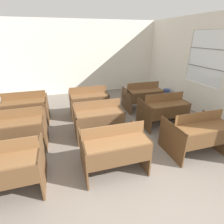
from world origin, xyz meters
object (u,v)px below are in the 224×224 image
Objects in this scene: bench_third_center at (89,101)px; wastepaper_bin at (166,94)px; bench_second_left at (18,128)px; bench_front_left at (3,167)px; bench_front_right at (196,132)px; bench_third_right at (142,96)px; bench_front_center at (114,147)px; bench_second_center at (98,118)px; bench_second_right at (163,109)px; bench_third_left at (26,107)px.

bench_third_center reaches higher than wastepaper_bin.
bench_front_left is at bearing -89.78° from bench_second_left.
bench_third_right is at bearing 90.02° from bench_front_right.
bench_front_right is (1.78, 0.01, 0.00)m from bench_front_center.
bench_front_center is 1.27m from bench_second_center.
bench_third_right is (3.54, 1.24, 0.00)m from bench_second_left.
bench_second_center is 1.26m from bench_third_center.
bench_front_center is (1.75, -0.01, 0.00)m from bench_front_left.
bench_front_right is 3.09m from bench_third_center.
bench_second_center is at bearing 35.59° from bench_front_left.
bench_third_right reaches higher than wastepaper_bin.
bench_front_left is 3.78m from bench_second_right.
bench_third_left is (-3.54, 2.50, 0.00)m from bench_front_right.
bench_front_center and bench_front_right have the same top height.
bench_second_right is (3.56, 1.27, 0.00)m from bench_front_left.
bench_second_left is (-3.54, 1.24, 0.00)m from bench_front_right.
bench_third_center is at bearing 178.93° from bench_third_right.
bench_third_left is at bearing -172.16° from wastepaper_bin.
bench_third_right is (1.78, -0.03, 0.00)m from bench_third_center.
bench_front_center is at bearing -144.57° from bench_second_right.
bench_front_center is 2.21m from bench_second_right.
bench_front_right and bench_third_right have the same top height.
bench_front_center and bench_second_center have the same top height.
bench_third_center is at bearing 55.22° from bench_front_left.
bench_front_center is at bearing -125.51° from bench_third_right.
bench_second_right is at bearing 35.43° from bench_front_center.
bench_front_center is at bearing -179.64° from bench_front_right.
bench_second_left is (-1.76, 1.26, 0.00)m from bench_front_center.
bench_front_left is 4.33m from bench_third_right.
bench_third_right is at bearing -153.41° from wastepaper_bin.
wastepaper_bin is (1.38, 3.18, -0.28)m from bench_front_right.
bench_front_left is at bearing -179.95° from bench_front_right.
bench_front_left is at bearing -144.85° from bench_third_right.
bench_second_center and bench_second_right have the same top height.
bench_front_left is 1.00× the size of bench_third_center.
bench_front_left and bench_second_left have the same top height.
bench_third_left is 2.84× the size of wastepaper_bin.
bench_second_right is at bearing -19.06° from bench_third_left.
wastepaper_bin is at bearing 21.45° from bench_second_left.
bench_third_left is (0.00, 1.26, 0.00)m from bench_second_left.
bench_front_left and bench_front_center have the same top height.
bench_third_center is (-0.00, 2.53, 0.00)m from bench_front_center.
bench_third_center is at bearing 0.64° from bench_third_left.
bench_second_right is 1.22m from bench_third_right.
bench_front_center is 1.00× the size of bench_third_right.
bench_front_right is 1.00× the size of bench_third_left.
bench_third_center is at bearing 90.04° from bench_front_center.
bench_front_right is at bearing 0.36° from bench_front_center.
bench_third_center is (-1.80, 1.25, 0.00)m from bench_second_right.
bench_second_center is at bearing -89.76° from bench_third_center.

